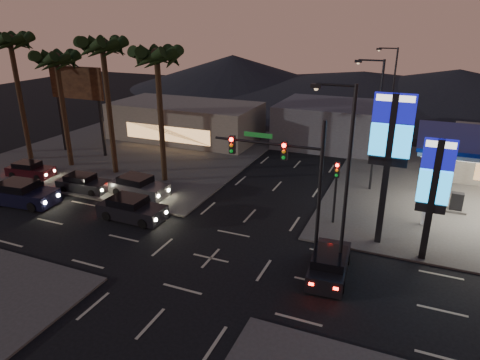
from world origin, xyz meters
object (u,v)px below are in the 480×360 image
at_px(car_lane_a_rear, 22,194).
at_px(car_lane_a_mid, 28,193).
at_px(traffic_signal_mast, 288,169).
at_px(car_lane_b_mid, 83,184).
at_px(car_lane_b_front, 138,187).
at_px(car_lane_a_front, 131,209).
at_px(car_lane_b_rear, 30,170).
at_px(suv_station, 329,264).
at_px(pylon_sign_tall, 390,141).
at_px(pylon_sign_short, 435,182).

bearing_deg(car_lane_a_rear, car_lane_a_mid, 87.33).
distance_m(traffic_signal_mast, car_lane_b_mid, 18.27).
bearing_deg(car_lane_b_mid, car_lane_b_front, 12.10).
bearing_deg(car_lane_b_front, car_lane_a_mid, -149.26).
height_order(car_lane_a_rear, car_lane_b_mid, car_lane_a_rear).
distance_m(car_lane_a_front, car_lane_b_front, 4.08).
bearing_deg(car_lane_b_rear, traffic_signal_mast, -9.39).
relative_size(traffic_signal_mast, car_lane_b_mid, 1.88).
bearing_deg(car_lane_a_mid, car_lane_b_mid, 52.76).
bearing_deg(traffic_signal_mast, car_lane_b_front, 162.37).
xyz_separation_m(traffic_signal_mast, suv_station, (2.75, -1.12, -4.56)).
xyz_separation_m(car_lane_a_rear, car_lane_b_front, (6.88, 4.58, -0.07)).
distance_m(traffic_signal_mast, car_lane_a_front, 11.86).
height_order(traffic_signal_mast, car_lane_b_rear, traffic_signal_mast).
relative_size(traffic_signal_mast, car_lane_a_mid, 1.80).
distance_m(pylon_sign_tall, car_lane_a_mid, 25.42).
xyz_separation_m(car_lane_a_front, car_lane_b_front, (-1.96, 3.57, -0.00)).
bearing_deg(pylon_sign_tall, car_lane_b_front, 178.08).
bearing_deg(car_lane_b_front, pylon_sign_tall, -1.92).
height_order(car_lane_a_mid, suv_station, suv_station).
bearing_deg(car_lane_a_mid, car_lane_b_front, 30.74).
relative_size(pylon_sign_tall, car_lane_b_front, 1.88).
distance_m(car_lane_b_rear, suv_station, 27.11).
height_order(traffic_signal_mast, car_lane_a_front, traffic_signal_mast).
relative_size(traffic_signal_mast, car_lane_b_rear, 1.93).
xyz_separation_m(car_lane_b_mid, suv_station, (20.15, -4.26, 0.04)).
relative_size(pylon_sign_tall, suv_station, 2.03).
relative_size(pylon_sign_tall, car_lane_b_rear, 2.17).
bearing_deg(pylon_sign_tall, suv_station, -113.32).
bearing_deg(pylon_sign_short, pylon_sign_tall, 158.20).
distance_m(car_lane_b_mid, suv_station, 20.60).
relative_size(car_lane_a_rear, car_lane_b_front, 1.10).
distance_m(car_lane_b_front, car_lane_b_rear, 10.97).
height_order(traffic_signal_mast, car_lane_b_front, traffic_signal_mast).
bearing_deg(suv_station, car_lane_b_rear, 169.23).
bearing_deg(car_lane_b_front, car_lane_a_rear, -146.36).
relative_size(car_lane_b_front, suv_station, 1.08).
xyz_separation_m(car_lane_a_rear, car_lane_b_mid, (2.39, 3.62, -0.15)).
xyz_separation_m(car_lane_a_mid, car_lane_b_mid, (2.37, 3.12, -0.02)).
relative_size(pylon_sign_short, suv_station, 1.58).
xyz_separation_m(traffic_signal_mast, car_lane_a_front, (-10.95, 0.53, -4.52)).
xyz_separation_m(pylon_sign_short, car_lane_b_mid, (-24.65, 0.63, -4.03)).
distance_m(pylon_sign_short, car_lane_a_front, 18.72).
bearing_deg(car_lane_a_rear, traffic_signal_mast, 1.37).
height_order(car_lane_a_front, car_lane_b_mid, car_lane_a_front).
relative_size(traffic_signal_mast, car_lane_a_front, 1.70).
bearing_deg(car_lane_b_mid, suv_station, -11.93).
bearing_deg(car_lane_b_rear, car_lane_b_front, 0.81).
xyz_separation_m(traffic_signal_mast, car_lane_b_mid, (-17.40, 3.14, -4.60)).
bearing_deg(car_lane_b_front, car_lane_b_rear, -179.19).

